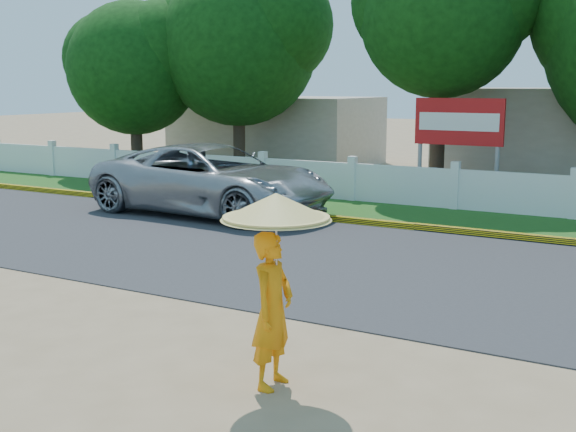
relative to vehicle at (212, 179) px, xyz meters
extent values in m
plane|color=#9E8460|center=(5.34, -7.55, -0.90)|extent=(120.00, 120.00, 0.00)
cube|color=#38383A|center=(5.34, -3.05, -0.89)|extent=(60.00, 7.00, 0.02)
cube|color=#2D601E|center=(5.34, 2.20, -0.89)|extent=(60.00, 3.50, 0.03)
cube|color=yellow|center=(5.34, 0.50, -0.82)|extent=(40.00, 0.18, 0.16)
cube|color=silver|center=(5.34, 3.65, -0.35)|extent=(40.00, 0.10, 1.10)
cube|color=#B7AD99|center=(-4.66, 11.45, 0.50)|extent=(8.00, 5.00, 2.80)
imported|color=#9C9FA4|center=(0.00, 0.00, 0.00)|extent=(6.64, 3.31, 1.81)
imported|color=orange|center=(6.87, -8.66, -0.02)|extent=(0.44, 0.66, 1.76)
cylinder|color=#9C9CA2|center=(6.92, -8.66, 0.65)|extent=(0.02, 0.02, 1.14)
cone|color=#D6BE62|center=(6.92, -8.66, 1.14)|extent=(1.20, 1.20, 0.29)
cylinder|color=gray|center=(3.96, 4.75, 0.10)|extent=(0.12, 0.12, 2.00)
cylinder|color=gray|center=(6.16, 4.75, 0.10)|extent=(0.12, 0.12, 2.00)
cube|color=red|center=(5.06, 4.75, 1.40)|extent=(2.50, 0.12, 1.30)
cube|color=silver|center=(5.06, 4.69, 1.40)|extent=(2.25, 0.02, 0.49)
cylinder|color=#473828|center=(4.12, 5.84, 1.09)|extent=(0.44, 0.44, 3.99)
sphere|color=#124B11|center=(4.12, 5.84, 4.42)|extent=(4.83, 4.83, 4.83)
cylinder|color=#473828|center=(-3.83, 7.22, 0.65)|extent=(0.44, 0.44, 3.10)
sphere|color=#124B11|center=(-3.83, 7.22, 3.77)|extent=(5.73, 5.73, 5.73)
cylinder|color=#473828|center=(-7.38, 5.64, 0.38)|extent=(0.44, 0.44, 2.57)
sphere|color=#124B11|center=(-7.38, 5.64, 3.00)|extent=(4.87, 4.87, 4.87)
camera|label=1|loc=(10.71, -15.23, 2.42)|focal=45.00mm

